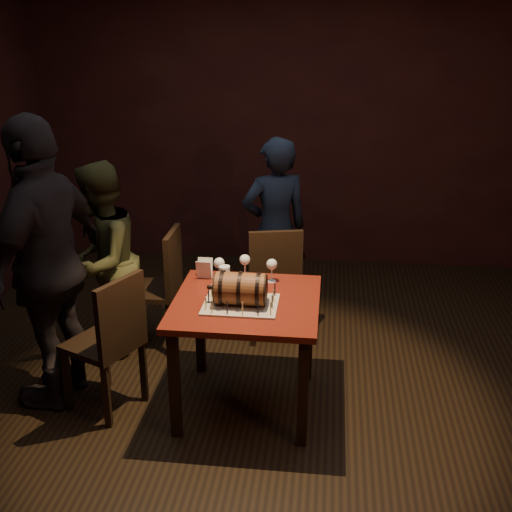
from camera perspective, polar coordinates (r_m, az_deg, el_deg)
name	(u,v)px	position (r m, az deg, el deg)	size (l,w,h in m)	color
room_shell	(257,190)	(3.93, 0.13, 5.87)	(5.04, 5.04, 2.80)	black
pub_table	(246,316)	(4.02, -0.87, -5.37)	(0.90, 0.90, 0.75)	#54150E
cake_board	(241,304)	(3.90, -1.37, -4.33)	(0.45, 0.35, 0.01)	#AFA08D
barrel_cake	(240,289)	(3.86, -1.39, -2.93)	(0.36, 0.21, 0.21)	brown
birthday_candles	(241,297)	(3.88, -1.36, -3.71)	(0.40, 0.30, 0.09)	#F5ED92
wine_glass_left	(219,264)	(4.22, -3.29, -0.72)	(0.07, 0.07, 0.16)	silver
wine_glass_mid	(245,261)	(4.27, -1.00, -0.43)	(0.07, 0.07, 0.16)	silver
wine_glass_right	(272,265)	(4.19, 1.41, -0.83)	(0.07, 0.07, 0.16)	silver
pint_of_ale	(224,278)	(4.12, -2.82, -1.93)	(0.07, 0.07, 0.15)	silver
menu_card	(204,269)	(4.28, -4.61, -1.17)	(0.10, 0.05, 0.13)	white
chair_back	(274,278)	(4.89, 1.57, -1.95)	(0.48, 0.48, 0.93)	black
chair_left_rear	(161,282)	(4.86, -8.43, -2.32)	(0.40, 0.40, 0.93)	black
chair_left_front	(111,337)	(4.13, -12.74, -7.04)	(0.53, 0.53, 0.93)	black
person_back	(275,229)	(5.23, 1.69, 2.37)	(0.55, 0.36, 1.52)	#1A2334
person_left_rear	(101,262)	(4.76, -13.60, -0.53)	(0.71, 0.55, 1.46)	#414020
person_left_front	(48,265)	(4.20, -18.00, -0.75)	(1.10, 0.46, 1.88)	black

